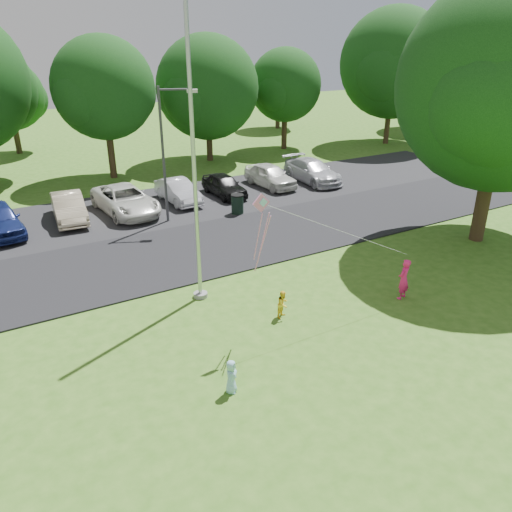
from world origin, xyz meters
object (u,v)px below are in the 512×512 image
child_yellow (283,304)px  woman (404,279)px  street_lamp (168,144)px  kite (266,219)px  big_tree (505,90)px  child_blue (231,377)px  flagpole (195,184)px  trash_can (237,204)px

child_yellow → woman: bearing=-40.7°
street_lamp → kite: size_ratio=1.12×
child_yellow → kite: size_ratio=0.16×
street_lamp → woman: 12.69m
big_tree → child_yellow: (-11.33, -1.19, -6.08)m
child_blue → kite: bearing=-5.9°
child_yellow → child_blue: size_ratio=0.99×
child_yellow → kite: 3.52m
big_tree → child_blue: 16.24m
woman → kite: (-5.38, 0.53, 3.05)m
woman → kite: 6.21m
flagpole → kite: bearing=-76.3°
flagpole → child_blue: size_ratio=10.46×
woman → kite: size_ratio=0.26×
child_blue → big_tree: bearing=-33.2°
trash_can → child_blue: 14.22m
street_lamp → child_blue: 13.97m
flagpole → child_yellow: 4.88m
trash_can → child_yellow: size_ratio=1.12×
big_tree → trash_can: bearing=131.4°
child_yellow → street_lamp: bearing=61.4°
big_tree → woman: (-6.97, -2.26, -5.81)m
child_blue → street_lamp: bearing=27.2°
child_yellow → kite: kite is taller
big_tree → child_yellow: bearing=-174.0°
woman → child_yellow: bearing=-31.8°
street_lamp → child_yellow: (-0.31, -10.54, -3.44)m
flagpole → woman: 7.96m
flagpole → child_yellow: bearing=-55.7°
woman → child_yellow: (-4.36, 1.07, -0.28)m
street_lamp → kite: (-1.33, -11.07, -0.12)m
child_yellow → child_blue: bearing=-169.2°
trash_can → woman: woman is taller
street_lamp → big_tree: 14.69m
big_tree → child_blue: size_ratio=11.65×
trash_can → child_blue: (-6.90, -12.44, -0.06)m
big_tree → kite: 12.78m
child_blue → child_yellow: bearing=-9.7°
woman → child_yellow: woman is taller
child_blue → woman: bearing=-36.6°
flagpole → kite: 3.29m
woman → child_blue: 7.76m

